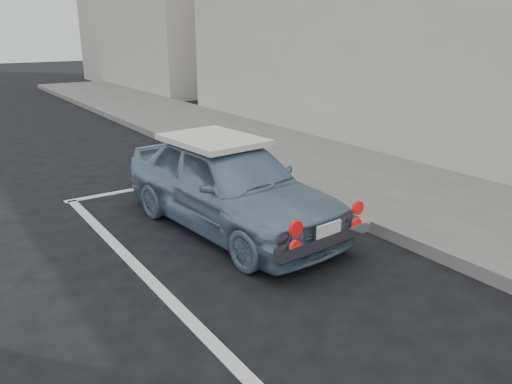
% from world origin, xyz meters
% --- Properties ---
extents(pline_front, '(3.00, 0.12, 0.01)m').
position_xyz_m(pline_front, '(0.50, 6.50, 0.00)').
color(pline_front, silver).
rests_on(pline_front, ground).
extents(pline_side, '(0.12, 7.00, 0.01)m').
position_xyz_m(pline_side, '(-0.90, 3.00, 0.00)').
color(pline_side, silver).
rests_on(pline_side, ground).
extents(retro_coupe, '(1.62, 3.43, 1.13)m').
position_xyz_m(retro_coupe, '(0.48, 4.35, 0.57)').
color(retro_coupe, '#6E8CA4').
rests_on(retro_coupe, ground).
extents(cat, '(0.22, 0.42, 0.23)m').
position_xyz_m(cat, '(0.59, 2.99, 0.10)').
color(cat, '#78685B').
rests_on(cat, ground).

